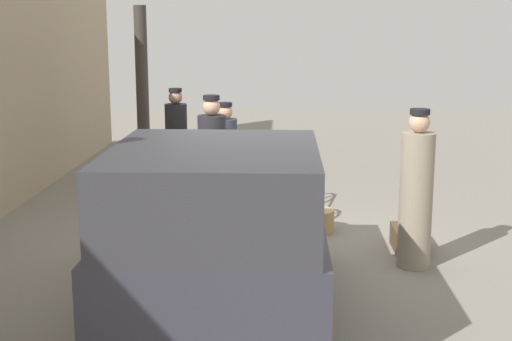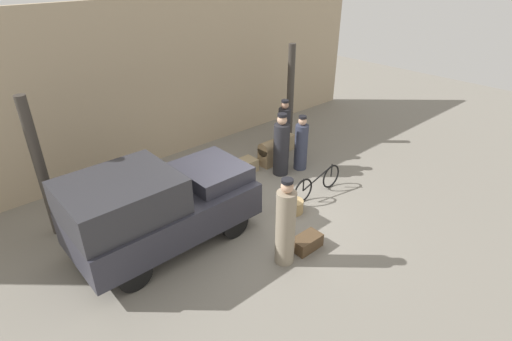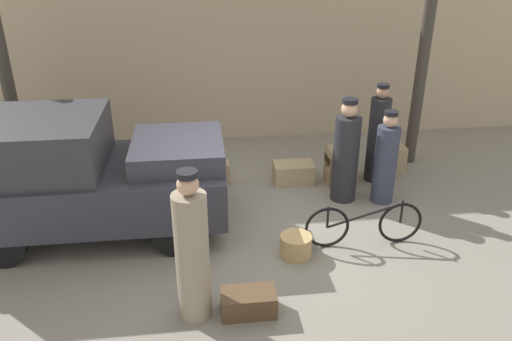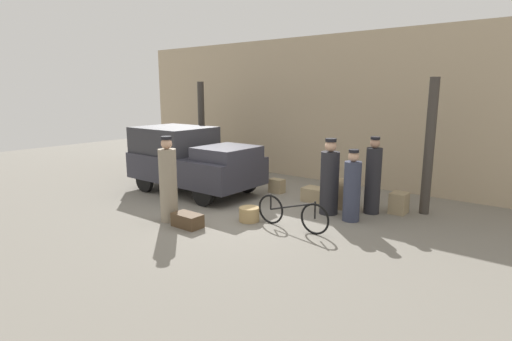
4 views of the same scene
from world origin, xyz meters
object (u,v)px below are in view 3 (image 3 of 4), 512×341
trunk_wicker_pale (218,173)px  suitcase_black_upright (249,302)px  conductor_in_dark_uniform (192,253)px  porter_lifting_near_truck (386,161)px  porter_carrying_trunk (378,137)px  trunk_umber_medium (293,173)px  truck (83,172)px  wicker_basket (296,245)px  trunk_large_brown (341,163)px  bicycle (364,224)px  porter_standing_middle (346,155)px  suitcase_small_leather (394,158)px

trunk_wicker_pale → suitcase_black_upright: 3.54m
conductor_in_dark_uniform → trunk_wicker_pale: (0.45, 3.49, -0.67)m
conductor_in_dark_uniform → porter_lifting_near_truck: size_ratio=1.18×
porter_carrying_trunk → trunk_umber_medium: (-1.50, 0.07, -0.65)m
porter_carrying_trunk → trunk_umber_medium: 1.63m
truck → porter_lifting_near_truck: truck is taller
wicker_basket → porter_lifting_near_truck: (1.75, 1.41, 0.57)m
trunk_large_brown → porter_lifting_near_truck: bearing=-55.6°
bicycle → conductor_in_dark_uniform: 2.76m
truck → trunk_umber_medium: bearing=20.2°
bicycle → porter_lifting_near_truck: 1.51m
bicycle → wicker_basket: 1.04m
suitcase_black_upright → trunk_umber_medium: 3.60m
porter_carrying_trunk → porter_standing_middle: (-0.77, -0.66, -0.03)m
bicycle → trunk_umber_medium: bearing=106.1°
bicycle → trunk_wicker_pale: 3.02m
wicker_basket → porter_standing_middle: 2.04m
trunk_wicker_pale → conductor_in_dark_uniform: bearing=-97.3°
porter_lifting_near_truck → porter_standing_middle: (-0.63, 0.16, 0.08)m
wicker_basket → conductor_in_dark_uniform: bearing=-143.0°
conductor_in_dark_uniform → suitcase_small_leather: (3.81, 3.67, -0.62)m
conductor_in_dark_uniform → suitcase_small_leather: size_ratio=3.81×
trunk_large_brown → trunk_umber_medium: trunk_large_brown is taller
suitcase_black_upright → conductor_in_dark_uniform: bearing=176.0°
bicycle → porter_lifting_near_truck: (0.74, 1.26, 0.39)m
truck → bicycle: 4.14m
suitcase_black_upright → porter_carrying_trunk: bearing=51.2°
porter_standing_middle → suitcase_black_upright: porter_standing_middle is taller
truck → porter_standing_middle: bearing=7.1°
conductor_in_dark_uniform → trunk_large_brown: bearing=50.8°
bicycle → porter_lifting_near_truck: porter_lifting_near_truck is taller
suitcase_black_upright → trunk_umber_medium: (1.18, 3.40, 0.04)m
wicker_basket → suitcase_small_leather: (2.41, 2.60, 0.09)m
porter_carrying_trunk → truck: bearing=-166.5°
truck → bicycle: truck is taller
suitcase_black_upright → truck: bearing=135.4°
bicycle → conductor_in_dark_uniform: conductor_in_dark_uniform is taller
trunk_wicker_pale → trunk_umber_medium: bearing=-5.7°
conductor_in_dark_uniform → suitcase_small_leather: bearing=43.9°
wicker_basket → porter_carrying_trunk: (1.90, 2.23, 0.68)m
porter_lifting_near_truck → wicker_basket: bearing=-141.2°
trunk_large_brown → suitcase_small_leather: bearing=20.2°
porter_lifting_near_truck → suitcase_black_upright: size_ratio=2.45×
conductor_in_dark_uniform → trunk_umber_medium: (1.81, 3.36, -0.68)m
porter_standing_middle → porter_lifting_near_truck: bearing=-13.9°
truck → suitcase_small_leather: (5.38, 1.55, -0.72)m
wicker_basket → suitcase_black_upright: (-0.78, -1.10, -0.01)m
suitcase_small_leather → trunk_umber_medium: (-2.01, -0.31, -0.06)m
suitcase_small_leather → bicycle: bearing=-119.5°
porter_lifting_near_truck → porter_standing_middle: 0.66m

